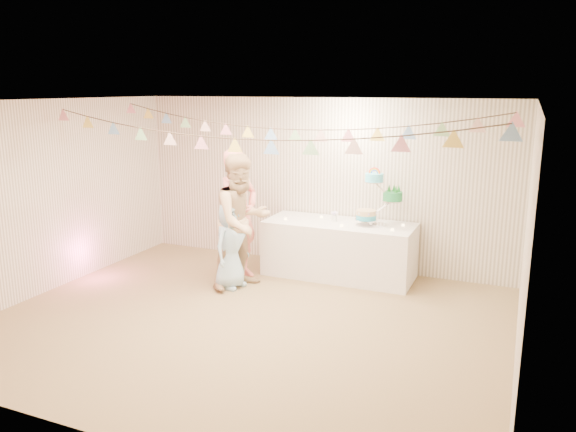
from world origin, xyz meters
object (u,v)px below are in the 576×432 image
at_px(person_adult_a, 238,215).
at_px(person_child, 231,245).
at_px(table, 339,249).
at_px(cake_stand, 378,203).
at_px(person_adult_b, 242,222).

bearing_deg(person_adult_a, person_child, -149.15).
bearing_deg(person_child, table, -39.39).
relative_size(cake_stand, person_adult_a, 0.41).
relative_size(person_adult_b, person_child, 1.53).
relative_size(table, person_adult_a, 1.15).
bearing_deg(person_adult_a, person_adult_b, -125.73).
bearing_deg(person_adult_b, person_adult_a, 61.78).
relative_size(cake_stand, person_adult_b, 0.41).
xyz_separation_m(cake_stand, person_adult_b, (-1.65, -1.01, -0.20)).
height_order(table, cake_stand, cake_stand).
height_order(cake_stand, person_adult_b, person_adult_b).
height_order(person_adult_a, person_child, person_adult_a).
xyz_separation_m(table, person_child, (-1.24, -1.06, 0.20)).
bearing_deg(cake_stand, person_adult_b, -148.40).
xyz_separation_m(table, person_adult_a, (-1.33, -0.65, 0.54)).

